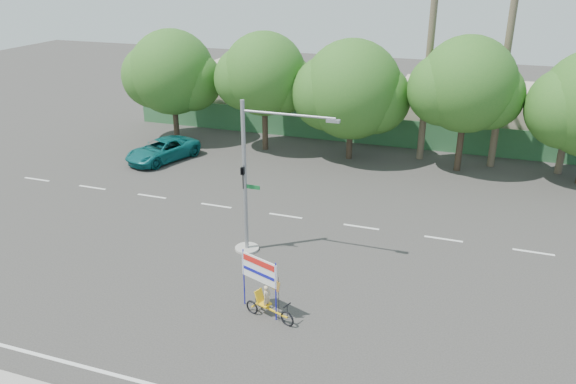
% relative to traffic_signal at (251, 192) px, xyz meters
% --- Properties ---
extents(ground, '(120.00, 120.00, 0.00)m').
position_rel_traffic_signal_xyz_m(ground, '(2.20, -3.98, -2.92)').
color(ground, '#33302D').
rests_on(ground, ground).
extents(fence, '(38.00, 0.08, 2.00)m').
position_rel_traffic_signal_xyz_m(fence, '(2.20, 17.52, -1.92)').
color(fence, '#336B3D').
rests_on(fence, ground).
extents(building_left, '(12.00, 8.00, 4.00)m').
position_rel_traffic_signal_xyz_m(building_left, '(-7.80, 22.02, -0.92)').
color(building_left, '#BEAF97').
rests_on(building_left, ground).
extents(building_right, '(14.00, 8.00, 3.60)m').
position_rel_traffic_signal_xyz_m(building_right, '(10.20, 22.02, -1.12)').
color(building_right, '#BEAF97').
rests_on(building_right, ground).
extents(tree_far_left, '(7.14, 6.00, 7.96)m').
position_rel_traffic_signal_xyz_m(tree_far_left, '(-11.85, 14.02, 1.84)').
color(tree_far_left, '#473828').
rests_on(tree_far_left, ground).
extents(tree_left, '(6.66, 5.60, 8.07)m').
position_rel_traffic_signal_xyz_m(tree_left, '(-4.85, 14.02, 2.14)').
color(tree_left, '#473828').
rests_on(tree_left, ground).
extents(tree_center, '(7.62, 6.40, 7.85)m').
position_rel_traffic_signal_xyz_m(tree_center, '(1.14, 14.02, 1.55)').
color(tree_center, '#473828').
rests_on(tree_center, ground).
extents(tree_right, '(6.90, 5.80, 8.36)m').
position_rel_traffic_signal_xyz_m(tree_right, '(8.15, 14.02, 2.32)').
color(tree_right, '#473828').
rests_on(tree_right, ground).
extents(palm_short, '(3.73, 3.79, 14.45)m').
position_rel_traffic_signal_xyz_m(palm_short, '(5.70, 15.52, 5.94)').
color(palm_short, '#70604C').
rests_on(palm_short, ground).
extents(traffic_signal, '(4.72, 1.10, 7.00)m').
position_rel_traffic_signal_xyz_m(traffic_signal, '(0.00, 0.00, 0.00)').
color(traffic_signal, gray).
rests_on(traffic_signal, ground).
extents(trike_billboard, '(2.35, 1.09, 2.44)m').
position_rel_traffic_signal_xyz_m(trike_billboard, '(2.32, -4.47, -1.94)').
color(trike_billboard, black).
rests_on(trike_billboard, ground).
extents(pickup_truck, '(3.96, 5.62, 1.42)m').
position_rel_traffic_signal_xyz_m(pickup_truck, '(-10.36, 9.59, -2.21)').
color(pickup_truck, '#0D5E5F').
rests_on(pickup_truck, ground).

